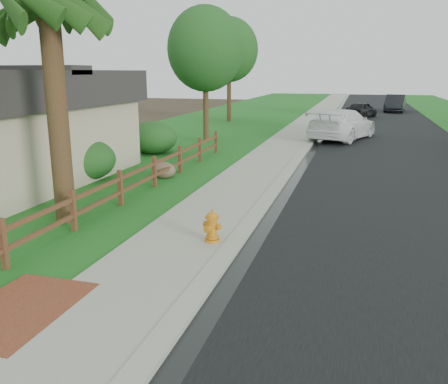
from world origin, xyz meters
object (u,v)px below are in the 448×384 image
(ranch_fence, at_px, (139,178))
(fire_hydrant, at_px, (212,227))
(white_suv, at_px, (342,124))
(dark_car_mid, at_px, (361,110))

(ranch_fence, distance_m, fire_hydrant, 4.94)
(fire_hydrant, bearing_deg, white_suv, 83.55)
(white_suv, bearing_deg, fire_hydrant, 101.09)
(ranch_fence, distance_m, white_suv, 16.11)
(dark_car_mid, bearing_deg, ranch_fence, 98.35)
(ranch_fence, xyz_separation_m, white_suv, (5.60, 15.11, 0.28))
(ranch_fence, height_order, white_suv, white_suv)
(ranch_fence, relative_size, fire_hydrant, 22.70)
(ranch_fence, relative_size, dark_car_mid, 4.25)
(fire_hydrant, relative_size, dark_car_mid, 0.19)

